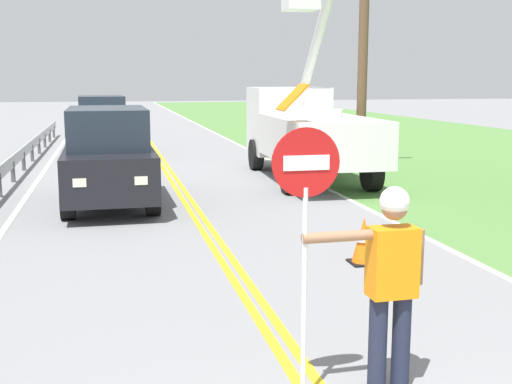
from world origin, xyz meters
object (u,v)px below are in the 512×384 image
utility_pole_near (364,14)px  stop_sign_paddle (305,205)px  oncoming_suv_second (102,124)px  flagger_worker (391,277)px  traffic_cone_lead (364,241)px  oncoming_suv_nearest (109,156)px  utility_bucket_truck (304,127)px

utility_pole_near → stop_sign_paddle: bearing=-113.7°
oncoming_suv_second → utility_pole_near: bearing=-43.8°
flagger_worker → traffic_cone_lead: 4.11m
flagger_worker → stop_sign_paddle: (-0.77, -0.02, 0.66)m
flagger_worker → traffic_cone_lead: (1.33, 3.83, -0.71)m
utility_pole_near → traffic_cone_lead: utility_pole_near is taller
stop_sign_paddle → oncoming_suv_second: 20.15m
oncoming_suv_nearest → traffic_cone_lead: (3.65, -5.59, -0.72)m
utility_pole_near → flagger_worker: bearing=-110.8°
flagger_worker → oncoming_suv_nearest: oncoming_suv_nearest is taller
utility_bucket_truck → traffic_cone_lead: bearing=-101.1°
stop_sign_paddle → traffic_cone_lead: bearing=61.3°
stop_sign_paddle → oncoming_suv_nearest: size_ratio=0.50×
utility_pole_near → traffic_cone_lead: size_ratio=12.38×
utility_bucket_truck → traffic_cone_lead: utility_bucket_truck is taller
flagger_worker → stop_sign_paddle: bearing=-178.7°
oncoming_suv_second → traffic_cone_lead: bearing=-76.6°
traffic_cone_lead → oncoming_suv_nearest: bearing=123.1°
traffic_cone_lead → oncoming_suv_second: bearing=103.4°
oncoming_suv_nearest → traffic_cone_lead: 6.71m
stop_sign_paddle → oncoming_suv_second: bearing=95.0°
flagger_worker → oncoming_suv_nearest: size_ratio=0.39×
flagger_worker → stop_sign_paddle: 1.02m
flagger_worker → oncoming_suv_nearest: 9.70m
oncoming_suv_nearest → utility_pole_near: size_ratio=0.53×
stop_sign_paddle → oncoming_suv_nearest: (-1.55, 9.43, -0.65)m
stop_sign_paddle → utility_pole_near: size_ratio=0.27×
oncoming_suv_nearest → oncoming_suv_second: same height
utility_bucket_truck → oncoming_suv_second: 9.51m
utility_pole_near → oncoming_suv_nearest: bearing=-154.2°
flagger_worker → utility_bucket_truck: (2.99, 12.31, 0.37)m
traffic_cone_lead → stop_sign_paddle: bearing=-118.7°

